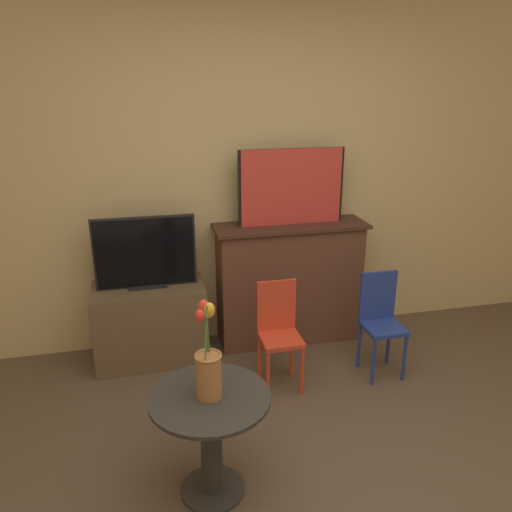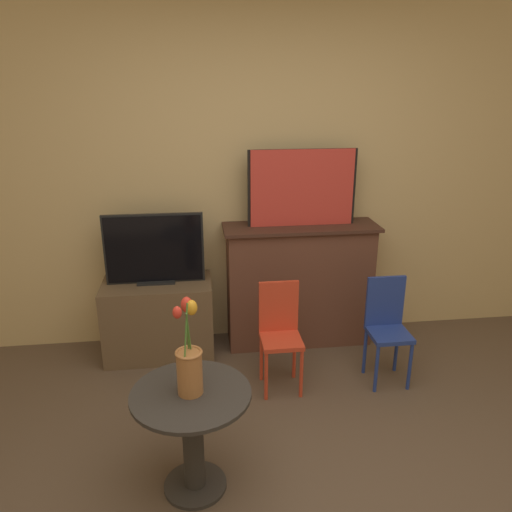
{
  "view_description": "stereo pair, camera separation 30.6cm",
  "coord_description": "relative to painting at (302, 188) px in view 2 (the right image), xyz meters",
  "views": [
    {
      "loc": [
        -0.79,
        -1.53,
        1.97
      ],
      "look_at": [
        -0.13,
        1.29,
        0.96
      ],
      "focal_mm": 35.0,
      "sensor_mm": 36.0,
      "label": 1
    },
    {
      "loc": [
        -0.49,
        -1.58,
        1.97
      ],
      "look_at": [
        -0.13,
        1.29,
        0.96
      ],
      "focal_mm": 35.0,
      "sensor_mm": 36.0,
      "label": 2
    }
  ],
  "objects": [
    {
      "name": "wall_back",
      "position": [
        -0.29,
        0.19,
        0.11
      ],
      "size": [
        8.0,
        0.06,
        2.7
      ],
      "color": "tan",
      "rests_on": "ground"
    },
    {
      "name": "fireplace_mantel",
      "position": [
        -0.0,
        -0.01,
        -0.74
      ],
      "size": [
        1.16,
        0.38,
        0.96
      ],
      "color": "brown",
      "rests_on": "ground"
    },
    {
      "name": "painting",
      "position": [
        0.0,
        0.0,
        0.0
      ],
      "size": [
        0.8,
        0.03,
        0.56
      ],
      "color": "black",
      "rests_on": "fireplace_mantel"
    },
    {
      "name": "tv_stand",
      "position": [
        -1.09,
        -0.08,
        -0.95
      ],
      "size": [
        0.8,
        0.44,
        0.58
      ],
      "color": "brown",
      "rests_on": "ground"
    },
    {
      "name": "tv_monitor",
      "position": [
        -1.09,
        -0.07,
        -0.41
      ],
      "size": [
        0.71,
        0.12,
        0.52
      ],
      "color": "black",
      "rests_on": "tv_stand"
    },
    {
      "name": "chair_red",
      "position": [
        -0.26,
        -0.61,
        -0.82
      ],
      "size": [
        0.27,
        0.27,
        0.73
      ],
      "color": "red",
      "rests_on": "ground"
    },
    {
      "name": "chair_blue",
      "position": [
        0.48,
        -0.61,
        -0.82
      ],
      "size": [
        0.27,
        0.27,
        0.73
      ],
      "color": "navy",
      "rests_on": "ground"
    },
    {
      "name": "side_table",
      "position": [
        -0.84,
        -1.47,
        -0.87
      ],
      "size": [
        0.58,
        0.58,
        0.57
      ],
      "color": "#332D28",
      "rests_on": "ground"
    },
    {
      "name": "vase_tulips",
      "position": [
        -0.84,
        -1.46,
        -0.51
      ],
      "size": [
        0.13,
        0.21,
        0.49
      ],
      "color": "#AD6B38",
      "rests_on": "side_table"
    }
  ]
}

